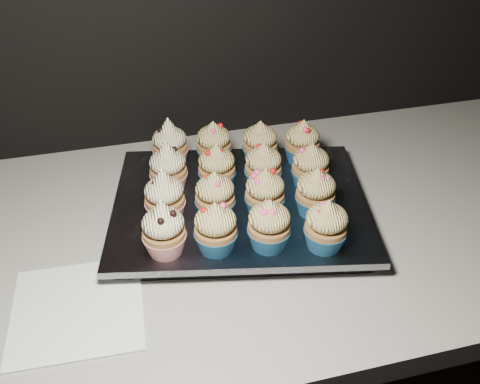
{
  "coord_description": "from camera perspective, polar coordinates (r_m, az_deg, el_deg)",
  "views": [
    {
      "loc": [
        -0.0,
        1.03,
        1.46
      ],
      "look_at": [
        0.17,
        1.71,
        0.95
      ],
      "focal_mm": 40.0,
      "sensor_mm": 36.0,
      "label": 1
    }
  ],
  "objects": [
    {
      "name": "cupcake_12",
      "position": [
        0.96,
        -7.49,
        5.01
      ],
      "size": [
        0.06,
        0.06,
        0.1
      ],
      "color": "red",
      "rests_on": "foil_lining"
    },
    {
      "name": "cupcake_11",
      "position": [
        0.9,
        7.52,
        2.68
      ],
      "size": [
        0.06,
        0.06,
        0.08
      ],
      "color": "#1C5784",
      "rests_on": "foil_lining"
    },
    {
      "name": "cupcake_0",
      "position": [
        0.77,
        -8.14,
        -4.02
      ],
      "size": [
        0.06,
        0.06,
        0.1
      ],
      "color": "red",
      "rests_on": "foil_lining"
    },
    {
      "name": "cupcake_1",
      "position": [
        0.77,
        -2.61,
        -3.92
      ],
      "size": [
        0.06,
        0.06,
        0.08
      ],
      "color": "#1C5784",
      "rests_on": "foil_lining"
    },
    {
      "name": "worktop",
      "position": [
        0.89,
        -10.59,
        -5.72
      ],
      "size": [
        2.44,
        0.64,
        0.04
      ],
      "primitive_type": "cube",
      "color": "beige",
      "rests_on": "cabinet"
    },
    {
      "name": "cupcake_4",
      "position": [
        0.83,
        -8.05,
        -0.56
      ],
      "size": [
        0.06,
        0.06,
        0.1
      ],
      "color": "red",
      "rests_on": "foil_lining"
    },
    {
      "name": "cupcake_7",
      "position": [
        0.84,
        8.07,
        -0.1
      ],
      "size": [
        0.06,
        0.06,
        0.08
      ],
      "color": "#1C5784",
      "rests_on": "foil_lining"
    },
    {
      "name": "cupcake_5",
      "position": [
        0.83,
        -2.68,
        -0.5
      ],
      "size": [
        0.06,
        0.06,
        0.08
      ],
      "color": "#1C5784",
      "rests_on": "foil_lining"
    },
    {
      "name": "cupcake_13",
      "position": [
        0.96,
        -2.82,
        5.1
      ],
      "size": [
        0.06,
        0.06,
        0.08
      ],
      "color": "#1C5784",
      "rests_on": "foil_lining"
    },
    {
      "name": "cupcake_8",
      "position": [
        0.9,
        -7.68,
        2.5
      ],
      "size": [
        0.06,
        0.06,
        0.1
      ],
      "color": "red",
      "rests_on": "foil_lining"
    },
    {
      "name": "cupcake_10",
      "position": [
        0.9,
        2.49,
        2.69
      ],
      "size": [
        0.06,
        0.06,
        0.08
      ],
      "color": "#1C5784",
      "rests_on": "foil_lining"
    },
    {
      "name": "cupcake_9",
      "position": [
        0.89,
        -2.49,
        2.56
      ],
      "size": [
        0.06,
        0.06,
        0.08
      ],
      "color": "#1C5784",
      "rests_on": "foil_lining"
    },
    {
      "name": "cupcake_15",
      "position": [
        0.97,
        6.65,
        5.25
      ],
      "size": [
        0.06,
        0.06,
        0.08
      ],
      "color": "#1C5784",
      "rests_on": "foil_lining"
    },
    {
      "name": "cupcake_14",
      "position": [
        0.96,
        2.14,
        5.15
      ],
      "size": [
        0.06,
        0.06,
        0.08
      ],
      "color": "#1C5784",
      "rests_on": "foil_lining"
    },
    {
      "name": "napkin",
      "position": [
        0.78,
        -16.95,
        -11.85
      ],
      "size": [
        0.18,
        0.18,
        0.0
      ],
      "primitive_type": "cube",
      "rotation": [
        0.0,
        0.0,
        -0.05
      ],
      "color": "white",
      "rests_on": "worktop"
    },
    {
      "name": "cupcake_2",
      "position": [
        0.77,
        3.12,
        -3.59
      ],
      "size": [
        0.06,
        0.06,
        0.08
      ],
      "color": "#1C5784",
      "rests_on": "foil_lining"
    },
    {
      "name": "cupcake_3",
      "position": [
        0.78,
        9.16,
        -3.62
      ],
      "size": [
        0.06,
        0.06,
        0.08
      ],
      "color": "#1C5784",
      "rests_on": "foil_lining"
    },
    {
      "name": "baking_tray",
      "position": [
        0.9,
        0.0,
        -2.02
      ],
      "size": [
        0.43,
        0.36,
        0.02
      ],
      "primitive_type": "cube",
      "rotation": [
        0.0,
        0.0,
        -0.2
      ],
      "color": "black",
      "rests_on": "worktop"
    },
    {
      "name": "foil_lining",
      "position": [
        0.89,
        0.0,
        -1.15
      ],
      "size": [
        0.47,
        0.4,
        0.01
      ],
      "primitive_type": "cube",
      "rotation": [
        0.0,
        0.0,
        -0.2
      ],
      "color": "silver",
      "rests_on": "baking_tray"
    },
    {
      "name": "cupcake_6",
      "position": [
        0.83,
        2.67,
        -0.17
      ],
      "size": [
        0.06,
        0.06,
        0.08
      ],
      "color": "#1C5784",
      "rests_on": "foil_lining"
    }
  ]
}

